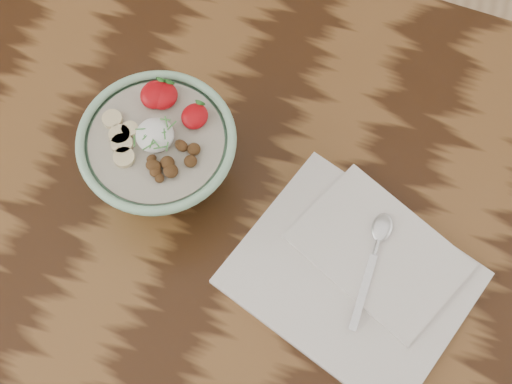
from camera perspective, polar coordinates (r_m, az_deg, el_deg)
table at (r=104.16cm, az=-2.87°, el=-3.79°), size 160.00×90.00×75.00cm
breakfast_bowl at (r=92.31cm, az=-7.66°, el=3.04°), size 19.89×19.89×12.95cm
napkin at (r=92.99cm, az=8.13°, el=-6.38°), size 33.91×30.26×1.75cm
spoon at (r=93.13cm, az=9.70°, el=-4.05°), size 2.85×16.28×0.85cm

